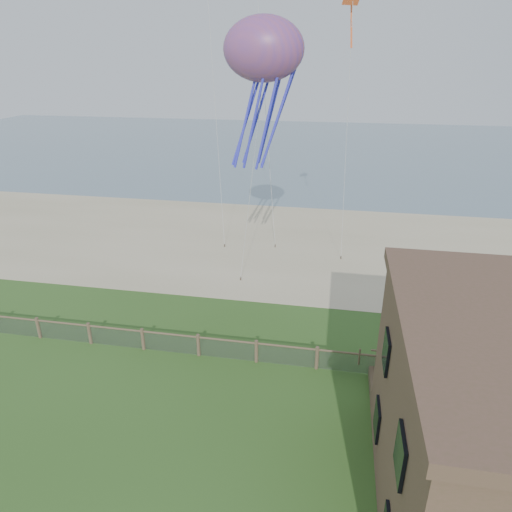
# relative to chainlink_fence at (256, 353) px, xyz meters

# --- Properties ---
(ground) EXTENTS (160.00, 160.00, 0.00)m
(ground) POSITION_rel_chainlink_fence_xyz_m (0.00, -6.00, -0.55)
(ground) COLOR #2D4F1B
(ground) RESTS_ON ground
(sand_beach) EXTENTS (72.00, 20.00, 0.02)m
(sand_beach) POSITION_rel_chainlink_fence_xyz_m (0.00, 16.00, -0.55)
(sand_beach) COLOR tan
(sand_beach) RESTS_ON ground
(ocean) EXTENTS (160.00, 68.00, 0.02)m
(ocean) POSITION_rel_chainlink_fence_xyz_m (0.00, 60.00, -0.55)
(ocean) COLOR slate
(ocean) RESTS_ON ground
(chainlink_fence) EXTENTS (36.20, 0.20, 1.25)m
(chainlink_fence) POSITION_rel_chainlink_fence_xyz_m (0.00, 0.00, 0.00)
(chainlink_fence) COLOR #4F402C
(chainlink_fence) RESTS_ON ground
(picnic_table) EXTENTS (1.77, 1.39, 0.71)m
(picnic_table) POSITION_rel_chainlink_fence_xyz_m (8.02, -1.00, -0.20)
(picnic_table) COLOR #4F402D
(picnic_table) RESTS_ON ground
(octopus_kite) EXTENTS (4.52, 3.89, 7.83)m
(octopus_kite) POSITION_rel_chainlink_fence_xyz_m (-0.70, 5.80, 11.87)
(octopus_kite) COLOR orange
(kite_red) EXTENTS (2.09, 2.21, 2.83)m
(kite_red) POSITION_rel_chainlink_fence_xyz_m (3.49, 9.68, 15.91)
(kite_red) COLOR #D85726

